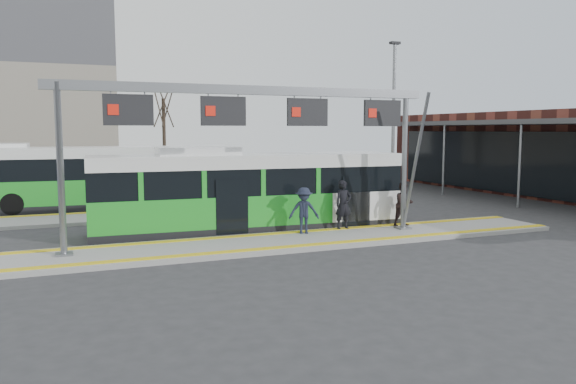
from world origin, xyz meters
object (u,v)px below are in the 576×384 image
at_px(passenger_a, 343,205).
at_px(passenger_c, 304,211).
at_px(gantry, 257,118).
at_px(hero_bus, 248,192).
at_px(passenger_b, 404,204).

height_order(passenger_a, passenger_c, passenger_a).
bearing_deg(passenger_a, gantry, -169.89).
bearing_deg(passenger_c, hero_bus, 144.91).
bearing_deg(passenger_b, passenger_c, 172.36).
height_order(gantry, passenger_c, gantry).
distance_m(passenger_a, passenger_b, 2.53).
distance_m(passenger_a, passenger_c, 1.77).
distance_m(hero_bus, passenger_a, 3.68).
distance_m(gantry, hero_bus, 3.91).
relative_size(hero_bus, passenger_b, 6.96).
height_order(hero_bus, passenger_c, hero_bus).
xyz_separation_m(hero_bus, passenger_c, (1.42, -2.09, -0.51)).
xyz_separation_m(gantry, passenger_c, (1.96, 0.58, -3.31)).
relative_size(gantry, passenger_c, 7.75).
distance_m(gantry, passenger_b, 7.05).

